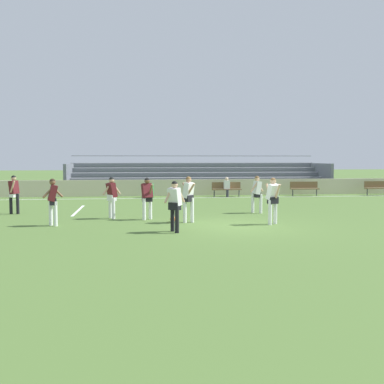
{
  "coord_description": "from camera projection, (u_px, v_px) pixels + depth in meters",
  "views": [
    {
      "loc": [
        -3.53,
        -15.75,
        2.35
      ],
      "look_at": [
        -1.12,
        3.47,
        0.96
      ],
      "focal_mm": 43.45,
      "sensor_mm": 36.0,
      "label": 1
    }
  ],
  "objects": [
    {
      "name": "spectator_seated",
      "position": [
        227.0,
        185.0,
        28.52
      ],
      "size": [
        0.36,
        0.42,
        1.21
      ],
      "color": "#2D2D38",
      "rests_on": "ground"
    },
    {
      "name": "field_line_sideline",
      "position": [
        193.0,
        198.0,
        27.85
      ],
      "size": [
        44.0,
        0.12,
        0.01
      ],
      "primitive_type": "cube",
      "color": "white",
      "rests_on": "ground"
    },
    {
      "name": "soccer_ball",
      "position": [
        173.0,
        219.0,
        17.26
      ],
      "size": [
        0.22,
        0.22,
        0.22
      ],
      "primitive_type": "sphere",
      "color": "orange",
      "rests_on": "ground"
    },
    {
      "name": "ground_plane",
      "position": [
        236.0,
        226.0,
        16.2
      ],
      "size": [
        160.0,
        160.0,
        0.0
      ],
      "primitive_type": "plane",
      "color": "#4C6B30"
    },
    {
      "name": "bench_near_bin",
      "position": [
        226.0,
        188.0,
        28.64
      ],
      "size": [
        1.8,
        0.4,
        0.9
      ],
      "color": "brown",
      "rests_on": "ground"
    },
    {
      "name": "bench_far_right",
      "position": [
        304.0,
        187.0,
        29.27
      ],
      "size": [
        1.8,
        0.4,
        0.9
      ],
      "color": "brown",
      "rests_on": "ground"
    },
    {
      "name": "sideline_wall",
      "position": [
        189.0,
        187.0,
        29.69
      ],
      "size": [
        48.0,
        0.16,
        1.02
      ],
      "primitive_type": "cube",
      "color": "beige",
      "rests_on": "ground"
    },
    {
      "name": "player_white_dropping_back",
      "position": [
        189.0,
        195.0,
        17.01
      ],
      "size": [
        0.49,
        0.68,
        1.7
      ],
      "color": "white",
      "rests_on": "ground"
    },
    {
      "name": "bleacher_stand",
      "position": [
        199.0,
        177.0,
        32.75
      ],
      "size": [
        18.11,
        4.27,
        2.59
      ],
      "color": "#B2B2B7",
      "rests_on": "ground"
    },
    {
      "name": "player_dark_trailing_run",
      "position": [
        112.0,
        194.0,
        18.16
      ],
      "size": [
        0.72,
        0.5,
        1.63
      ],
      "color": "white",
      "rests_on": "ground"
    },
    {
      "name": "player_white_challenging",
      "position": [
        257.0,
        191.0,
        20.03
      ],
      "size": [
        0.7,
        0.46,
        1.61
      ],
      "color": "white",
      "rests_on": "ground"
    },
    {
      "name": "player_dark_pressing_high",
      "position": [
        14.0,
        191.0,
        19.65
      ],
      "size": [
        0.42,
        0.58,
        1.65
      ],
      "color": "black",
      "rests_on": "ground"
    },
    {
      "name": "trash_bin",
      "position": [
        150.0,
        191.0,
        27.91
      ],
      "size": [
        0.45,
        0.45,
        0.86
      ],
      "primitive_type": "cylinder",
      "color": "#2D7F3D",
      "rests_on": "ground"
    },
    {
      "name": "player_white_deep_cover",
      "position": [
        273.0,
        197.0,
        16.55
      ],
      "size": [
        0.5,
        0.6,
        1.67
      ],
      "color": "white",
      "rests_on": "ground"
    },
    {
      "name": "player_dark_wide_left",
      "position": [
        147.0,
        195.0,
        17.85
      ],
      "size": [
        0.48,
        0.69,
        1.62
      ],
      "color": "white",
      "rests_on": "ground"
    },
    {
      "name": "player_white_overlapping",
      "position": [
        175.0,
        202.0,
        14.8
      ],
      "size": [
        0.72,
        0.49,
        1.64
      ],
      "color": "black",
      "rests_on": "ground"
    },
    {
      "name": "player_dark_on_ball",
      "position": [
        53.0,
        198.0,
        16.22
      ],
      "size": [
        0.67,
        0.48,
        1.66
      ],
      "color": "white",
      "rests_on": "ground"
    },
    {
      "name": "field_line_penalty_mark",
      "position": [
        78.0,
        210.0,
        21.09
      ],
      "size": [
        0.12,
        4.4,
        0.01
      ],
      "primitive_type": "cube",
      "color": "white",
      "rests_on": "ground"
    },
    {
      "name": "bench_centre_sideline",
      "position": [
        378.0,
        187.0,
        29.88
      ],
      "size": [
        1.8,
        0.4,
        0.9
      ],
      "color": "brown",
      "rests_on": "ground"
    }
  ]
}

